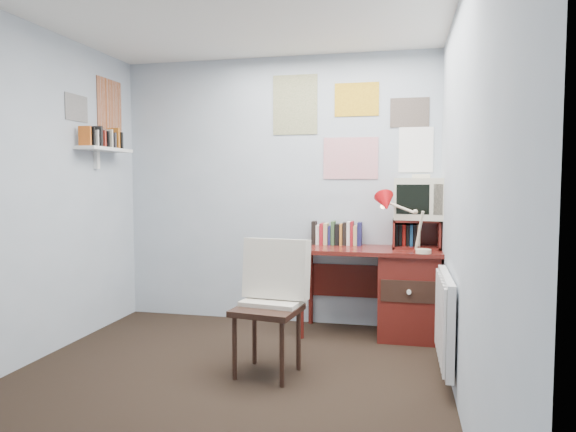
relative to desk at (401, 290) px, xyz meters
The scene contains 14 objects.
ground 1.93m from the desk, 128.37° to the right, with size 3.50×3.50×0.00m, color black.
back_wall 1.47m from the desk, 167.00° to the left, with size 3.00×0.02×2.50m, color #AEB9C7.
left_wall 3.17m from the desk, 151.02° to the right, with size 0.02×3.50×2.50m, color #AEB9C7.
right_wall 1.74m from the desk, 77.48° to the right, with size 0.02×3.50×2.50m, color #AEB9C7.
desk is the anchor object (origin of this frame).
desk_chair 1.42m from the desk, 129.47° to the right, with size 0.46×0.44×0.91m, color black.
desk_lamp 0.64m from the desk, 52.58° to the right, with size 0.31×0.27×0.45m, color red.
tv_riser 0.51m from the desk, 42.96° to the left, with size 0.40×0.30×0.25m, color #5B1A14.
crt_tv 0.83m from the desk, 40.27° to the left, with size 0.41×0.38×0.39m, color beige.
book_row 0.71m from the desk, 160.58° to the left, with size 0.60×0.14×0.22m, color #5B1A14.
radiator 0.97m from the desk, 72.76° to the right, with size 0.09×0.80×0.60m, color white.
wall_shelf 2.87m from the desk, behind, with size 0.20×0.62×0.24m, color white.
posters_back 1.54m from the desk, 150.72° to the left, with size 1.20×0.01×0.90m, color white.
posters_left 3.13m from the desk, behind, with size 0.01×0.70×0.60m, color white.
Camera 1 is at (1.16, -2.99, 1.35)m, focal length 32.00 mm.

